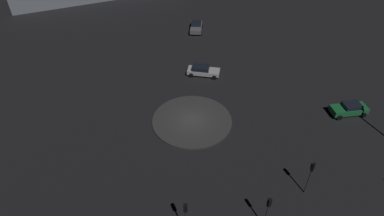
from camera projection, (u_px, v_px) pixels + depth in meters
name	position (u px, v px, depth m)	size (l,w,h in m)	color
ground_plane	(192.00, 121.00, 38.35)	(116.21, 116.21, 0.00)	black
roundabout_island	(192.00, 120.00, 38.28)	(9.34, 9.34, 0.20)	#383838
car_silver	(203.00, 70.00, 45.47)	(2.96, 4.76, 1.43)	silver
car_green	(349.00, 109.00, 38.86)	(2.10, 4.33, 1.51)	#1E7238
car_grey	(196.00, 27.00, 56.25)	(4.50, 2.73, 1.41)	slate
traffic_light_southwest	(311.00, 172.00, 28.75)	(0.39, 0.38, 4.03)	#2D2D2D
traffic_light_west	(186.00, 213.00, 25.39)	(0.37, 0.33, 4.24)	#2D2D2D
traffic_light_west_near	(268.00, 207.00, 26.17)	(0.39, 0.35, 3.81)	#2D2D2D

